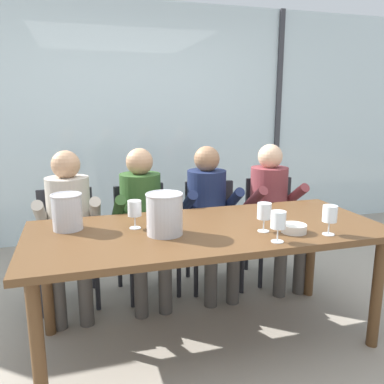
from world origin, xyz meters
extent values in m
plane|color=#9E9384|center=(0.00, 1.00, 0.00)|extent=(14.00, 14.00, 0.00)
cube|color=silver|center=(0.00, 2.26, 1.30)|extent=(7.38, 0.03, 2.60)
cube|color=#38383D|center=(1.66, 2.24, 1.30)|extent=(0.06, 0.06, 2.60)
cube|color=#386633|center=(0.00, 5.81, 0.90)|extent=(13.38, 2.40, 1.80)
cube|color=brown|center=(0.00, 0.00, 0.75)|extent=(2.18, 0.92, 0.04)
cylinder|color=brown|center=(-0.99, -0.36, 0.36)|extent=(0.07, 0.07, 0.73)
cylinder|color=brown|center=(0.99, -0.36, 0.36)|extent=(0.07, 0.07, 0.73)
cylinder|color=brown|center=(-0.99, 0.36, 0.36)|extent=(0.07, 0.07, 0.73)
cylinder|color=brown|center=(0.99, 0.36, 0.36)|extent=(0.07, 0.07, 0.73)
cube|color=#232328|center=(-0.86, 0.78, 0.43)|extent=(0.45, 0.45, 0.03)
cube|color=#232328|center=(-0.86, 0.98, 0.65)|extent=(0.42, 0.05, 0.42)
cylinder|color=#232328|center=(-1.04, 0.59, 0.21)|extent=(0.04, 0.04, 0.42)
cylinder|color=#232328|center=(-0.66, 0.60, 0.21)|extent=(0.04, 0.04, 0.42)
cylinder|color=#232328|center=(-1.05, 0.97, 0.21)|extent=(0.04, 0.04, 0.42)
cylinder|color=#232328|center=(-0.67, 0.98, 0.21)|extent=(0.04, 0.04, 0.42)
cube|color=#232328|center=(-0.24, 0.78, 0.43)|extent=(0.50, 0.50, 0.03)
cube|color=#232328|center=(-0.27, 0.98, 0.65)|extent=(0.42, 0.10, 0.42)
cylinder|color=#232328|center=(-0.40, 0.57, 0.21)|extent=(0.04, 0.04, 0.42)
cylinder|color=#232328|center=(-0.03, 0.62, 0.21)|extent=(0.04, 0.04, 0.42)
cylinder|color=#232328|center=(-0.46, 0.94, 0.21)|extent=(0.04, 0.04, 0.42)
cylinder|color=#232328|center=(-0.08, 1.00, 0.21)|extent=(0.04, 0.04, 0.42)
cube|color=#232328|center=(0.31, 0.75, 0.43)|extent=(0.48, 0.48, 0.03)
cube|color=#232328|center=(0.33, 0.95, 0.65)|extent=(0.42, 0.08, 0.42)
cylinder|color=#232328|center=(0.10, 0.59, 0.21)|extent=(0.04, 0.04, 0.42)
cylinder|color=#232328|center=(0.48, 0.55, 0.21)|extent=(0.04, 0.04, 0.42)
cylinder|color=#232328|center=(0.14, 0.96, 0.21)|extent=(0.04, 0.04, 0.42)
cylinder|color=#232328|center=(0.52, 0.92, 0.21)|extent=(0.04, 0.04, 0.42)
cube|color=#232328|center=(0.88, 0.75, 0.43)|extent=(0.49, 0.49, 0.03)
cube|color=#232328|center=(0.90, 0.95, 0.65)|extent=(0.42, 0.08, 0.42)
cylinder|color=#232328|center=(0.67, 0.59, 0.21)|extent=(0.04, 0.04, 0.42)
cylinder|color=#232328|center=(1.05, 0.54, 0.21)|extent=(0.04, 0.04, 0.42)
cylinder|color=#232328|center=(0.71, 0.96, 0.21)|extent=(0.04, 0.04, 0.42)
cylinder|color=#232328|center=(1.09, 0.92, 0.21)|extent=(0.04, 0.04, 0.42)
cylinder|color=#B7AD9E|center=(-0.83, 0.81, 0.72)|extent=(0.33, 0.33, 0.52)
sphere|color=tan|center=(-0.83, 0.81, 1.08)|extent=(0.21, 0.21, 0.21)
cube|color=#47423D|center=(-0.93, 0.61, 0.46)|extent=(0.14, 0.40, 0.13)
cube|color=#47423D|center=(-0.75, 0.61, 0.46)|extent=(0.14, 0.40, 0.13)
cylinder|color=#47423D|center=(-0.93, 0.41, 0.22)|extent=(0.10, 0.10, 0.44)
cylinder|color=#47423D|center=(-0.75, 0.41, 0.22)|extent=(0.10, 0.10, 0.44)
cylinder|color=#B7AD9E|center=(-1.02, 0.70, 0.75)|extent=(0.09, 0.33, 0.26)
cylinder|color=#B7AD9E|center=(-0.64, 0.69, 0.75)|extent=(0.09, 0.33, 0.26)
cylinder|color=#2D5123|center=(-0.29, 0.81, 0.72)|extent=(0.33, 0.33, 0.52)
sphere|color=tan|center=(-0.29, 0.81, 1.08)|extent=(0.21, 0.21, 0.21)
cube|color=#47423D|center=(-0.37, 0.61, 0.46)|extent=(0.14, 0.40, 0.13)
cube|color=#47423D|center=(-0.19, 0.62, 0.46)|extent=(0.14, 0.40, 0.13)
cylinder|color=#47423D|center=(-0.37, 0.41, 0.22)|extent=(0.10, 0.10, 0.44)
cylinder|color=#47423D|center=(-0.19, 0.42, 0.22)|extent=(0.10, 0.10, 0.44)
cylinder|color=#2D5123|center=(-0.47, 0.69, 0.75)|extent=(0.09, 0.33, 0.26)
cylinder|color=#2D5123|center=(-0.09, 0.70, 0.75)|extent=(0.09, 0.33, 0.26)
cylinder|color=#192347|center=(0.26, 0.81, 0.72)|extent=(0.32, 0.32, 0.52)
sphere|color=#936B4C|center=(0.26, 0.81, 1.08)|extent=(0.21, 0.21, 0.21)
cube|color=#47423D|center=(0.17, 0.61, 0.46)|extent=(0.14, 0.40, 0.13)
cube|color=#47423D|center=(0.35, 0.61, 0.46)|extent=(0.14, 0.40, 0.13)
cylinder|color=#47423D|center=(0.17, 0.41, 0.22)|extent=(0.10, 0.10, 0.44)
cylinder|color=#47423D|center=(0.35, 0.41, 0.22)|extent=(0.10, 0.10, 0.44)
cylinder|color=#192347|center=(0.07, 0.69, 0.75)|extent=(0.08, 0.33, 0.26)
cylinder|color=#192347|center=(0.45, 0.69, 0.75)|extent=(0.08, 0.33, 0.26)
cylinder|color=brown|center=(0.83, 0.81, 0.72)|extent=(0.33, 0.33, 0.52)
sphere|color=#DBAD89|center=(0.83, 0.81, 1.08)|extent=(0.21, 0.21, 0.21)
cube|color=#47423D|center=(0.75, 0.61, 0.46)|extent=(0.14, 0.40, 0.13)
cube|color=#47423D|center=(0.93, 0.61, 0.46)|extent=(0.14, 0.40, 0.13)
cylinder|color=#47423D|center=(0.75, 0.41, 0.22)|extent=(0.10, 0.10, 0.44)
cylinder|color=#47423D|center=(0.93, 0.41, 0.22)|extent=(0.10, 0.10, 0.44)
cylinder|color=brown|center=(0.65, 0.69, 0.75)|extent=(0.09, 0.33, 0.26)
cylinder|color=brown|center=(1.03, 0.70, 0.75)|extent=(0.09, 0.33, 0.26)
cylinder|color=#B7B7BC|center=(-0.83, 0.21, 0.87)|extent=(0.18, 0.18, 0.22)
torus|color=silver|center=(-0.83, 0.21, 0.98)|extent=(0.19, 0.19, 0.01)
cylinder|color=#B7B7BC|center=(-0.28, -0.05, 0.89)|extent=(0.21, 0.21, 0.24)
torus|color=silver|center=(-0.28, -0.05, 1.01)|extent=(0.22, 0.22, 0.01)
cylinder|color=silver|center=(0.46, -0.24, 0.79)|extent=(0.15, 0.15, 0.05)
cylinder|color=silver|center=(-0.43, 0.11, 0.77)|extent=(0.07, 0.07, 0.00)
cylinder|color=silver|center=(-0.43, 0.11, 0.81)|extent=(0.01, 0.01, 0.07)
cylinder|color=silver|center=(-0.43, 0.11, 0.89)|extent=(0.08, 0.08, 0.09)
cylinder|color=#E0D184|center=(-0.43, 0.11, 0.87)|extent=(0.07, 0.07, 0.04)
cylinder|color=silver|center=(0.63, -0.33, 0.77)|extent=(0.07, 0.07, 0.00)
cylinder|color=silver|center=(0.63, -0.33, 0.81)|extent=(0.01, 0.01, 0.07)
cylinder|color=silver|center=(0.63, -0.33, 0.89)|extent=(0.08, 0.08, 0.09)
cylinder|color=#E0D184|center=(0.63, -0.33, 0.87)|extent=(0.07, 0.07, 0.04)
cylinder|color=silver|center=(0.29, -0.17, 0.77)|extent=(0.07, 0.07, 0.00)
cylinder|color=silver|center=(0.29, -0.17, 0.81)|extent=(0.01, 0.01, 0.07)
cylinder|color=silver|center=(0.29, -0.17, 0.89)|extent=(0.08, 0.08, 0.09)
cylinder|color=#E0D184|center=(0.29, -0.17, 0.87)|extent=(0.07, 0.07, 0.04)
cylinder|color=silver|center=(0.28, -0.36, 0.77)|extent=(0.07, 0.07, 0.00)
cylinder|color=silver|center=(0.28, -0.36, 0.81)|extent=(0.01, 0.01, 0.07)
cylinder|color=silver|center=(0.28, -0.36, 0.89)|extent=(0.08, 0.08, 0.09)
cylinder|color=#560C1E|center=(0.28, -0.36, 0.87)|extent=(0.07, 0.07, 0.04)
camera|label=1|loc=(-0.76, -2.20, 1.51)|focal=36.93mm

